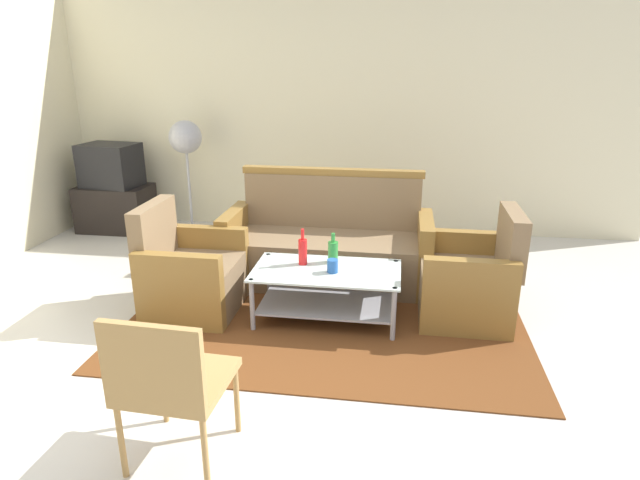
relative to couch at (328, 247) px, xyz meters
The scene contains 14 objects.
ground_plane 1.46m from the couch, 90.68° to the right, with size 14.00×14.00×0.00m, color beige.
wall_back 1.96m from the couch, 90.59° to the left, with size 6.52×0.12×2.80m.
rug 0.76m from the couch, 82.63° to the right, with size 2.97×2.17×0.01m, color brown.
couch is the anchor object (origin of this frame).
armchair_left 1.24m from the couch, 142.86° to the right, with size 0.70×0.76×0.85m.
armchair_right 1.29m from the couch, 25.44° to the right, with size 0.71×0.77×0.85m.
coffee_table 0.77m from the couch, 83.14° to the right, with size 1.10×0.60×0.40m.
bottle_green 0.64m from the couch, 78.79° to the right, with size 0.08×0.08×0.24m.
bottle_red 0.71m from the couch, 98.67° to the right, with size 0.07×0.07×0.28m.
cup 0.83m from the couch, 80.03° to the right, with size 0.08×0.08×0.10m, color #2659A5.
tv_stand 2.86m from the couch, 156.85° to the left, with size 0.80×0.50×0.52m, color black.
television 2.90m from the couch, 156.80° to the left, with size 0.65×0.51×0.48m.
pedestal_fan 2.21m from the couch, 145.93° to the left, with size 0.36×0.36×1.27m.
wicker_chair 2.46m from the couch, 99.99° to the right, with size 0.50×0.50×0.84m.
Camera 1 is at (0.60, -3.00, 1.91)m, focal length 29.96 mm.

